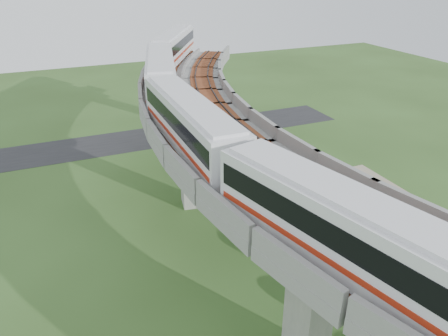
% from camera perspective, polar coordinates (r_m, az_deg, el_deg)
% --- Properties ---
extents(ground, '(160.00, 160.00, 0.00)m').
position_cam_1_polar(ground, '(36.65, 0.10, -12.53)').
color(ground, '#314C1E').
rests_on(ground, ground).
extents(dirt_lot, '(18.00, 26.00, 0.04)m').
position_cam_1_polar(dirt_lot, '(41.92, 19.32, -8.68)').
color(dirt_lot, gray).
rests_on(dirt_lot, ground).
extents(asphalt_road, '(60.00, 8.00, 0.03)m').
position_cam_1_polar(asphalt_road, '(61.87, -11.03, 3.71)').
color(asphalt_road, '#232326').
rests_on(asphalt_road, ground).
extents(viaduct, '(19.58, 73.98, 11.40)m').
position_cam_1_polar(viaduct, '(33.43, 6.17, 1.48)').
color(viaduct, '#99968E').
rests_on(viaduct, ground).
extents(metro_train, '(14.46, 60.82, 3.64)m').
position_cam_1_polar(metro_train, '(37.57, -3.35, 9.63)').
color(metro_train, silver).
rests_on(metro_train, ground).
extents(fence, '(3.87, 38.73, 1.50)m').
position_cam_1_polar(fence, '(40.35, 13.05, -7.98)').
color(fence, '#2D382D').
rests_on(fence, ground).
extents(tree_0, '(2.53, 2.53, 2.99)m').
position_cam_1_polar(tree_0, '(56.38, 1.95, 4.07)').
color(tree_0, '#382314').
rests_on(tree_0, ground).
extents(tree_1, '(3.01, 3.01, 3.91)m').
position_cam_1_polar(tree_1, '(51.57, 1.84, 2.80)').
color(tree_1, '#382314').
rests_on(tree_1, ground).
extents(tree_2, '(2.40, 2.40, 2.74)m').
position_cam_1_polar(tree_2, '(45.81, 3.43, -1.58)').
color(tree_2, '#382314').
rests_on(tree_2, ground).
extents(tree_3, '(2.52, 2.52, 3.01)m').
position_cam_1_polar(tree_3, '(40.43, 6.05, -5.35)').
color(tree_3, '#382314').
rests_on(tree_3, ground).
extents(tree_4, '(1.94, 1.94, 2.99)m').
position_cam_1_polar(tree_4, '(38.59, 9.20, -6.82)').
color(tree_4, '#382314').
rests_on(tree_4, ground).
extents(tree_5, '(2.93, 2.93, 3.82)m').
position_cam_1_polar(tree_5, '(34.54, 15.14, -10.95)').
color(tree_5, '#382314').
rests_on(tree_5, ground).
extents(tree_6, '(2.75, 2.75, 3.69)m').
position_cam_1_polar(tree_6, '(30.96, 23.47, -17.58)').
color(tree_6, '#382314').
rests_on(tree_6, ground).
extents(car_white, '(2.27, 4.23, 1.37)m').
position_cam_1_polar(car_white, '(36.96, 19.27, -12.46)').
color(car_white, silver).
rests_on(car_white, dirt_lot).
extents(car_red, '(3.65, 3.26, 1.20)m').
position_cam_1_polar(car_red, '(47.05, 22.36, -4.36)').
color(car_red, maroon).
rests_on(car_red, dirt_lot).
extents(car_dark, '(4.94, 3.18, 1.33)m').
position_cam_1_polar(car_dark, '(44.73, 17.93, -5.12)').
color(car_dark, black).
rests_on(car_dark, dirt_lot).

